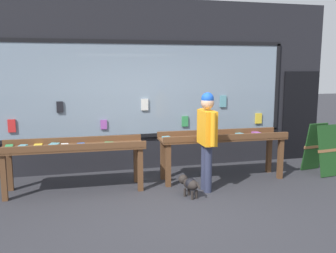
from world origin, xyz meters
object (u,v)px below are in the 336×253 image
Objects in this scene: person_browsing at (207,133)px; sandwich_board_sign at (321,149)px; display_table_left at (74,150)px; display_table_right at (222,141)px; small_dog at (189,184)px.

sandwich_board_sign is at bearing -79.69° from person_browsing.
display_table_left is 1.41× the size of person_browsing.
display_table_right reaches higher than small_dog.
display_table_right is at bearing -41.79° from person_browsing.
person_browsing is 1.72× the size of sandwich_board_sign.
small_dog is at bearing 121.44° from person_browsing.
sandwich_board_sign reaches higher than display_table_right.
display_table_left is 1.00× the size of display_table_right.
person_browsing is at bearing -132.52° from display_table_right.
display_table_right is at bearing -71.16° from small_dog.
display_table_left is 2.42× the size of sandwich_board_sign.
display_table_left is 2.13m from small_dog.
display_table_right is 2.18m from sandwich_board_sign.
person_browsing is at bearing -177.80° from sandwich_board_sign.
person_browsing reaches higher than small_dog.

